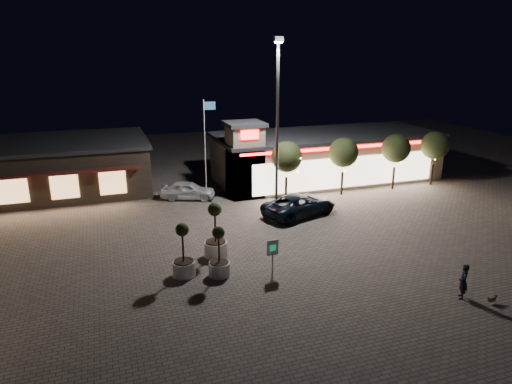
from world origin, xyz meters
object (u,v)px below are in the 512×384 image
object	(u,v)px
planter_left	(216,240)
planter_mid	(184,260)
white_sedan	(188,190)
valet_sign	(273,251)
pedestrian	(463,281)
pickup_truck	(300,205)

from	to	relation	value
planter_left	planter_mid	bearing A→B (deg)	-140.92
white_sedan	valet_sign	size ratio (longest dim) A/B	2.19
pedestrian	planter_mid	world-z (taller)	planter_mid
pickup_truck	pedestrian	distance (m)	13.51
planter_left	valet_sign	world-z (taller)	planter_left
pedestrian	planter_left	distance (m)	13.16
white_sedan	planter_mid	bearing A→B (deg)	-171.70
pickup_truck	planter_left	bearing A→B (deg)	105.06
white_sedan	pedestrian	xyz separation A→B (m)	(9.62, -19.62, 0.15)
valet_sign	pickup_truck	bearing A→B (deg)	57.19
white_sedan	pedestrian	size ratio (longest dim) A/B	2.44
pickup_truck	planter_mid	size ratio (longest dim) A/B	1.92
white_sedan	planter_mid	distance (m)	13.25
white_sedan	planter_left	size ratio (longest dim) A/B	1.31
planter_left	valet_sign	bearing A→B (deg)	-53.88
pedestrian	valet_sign	bearing A→B (deg)	-91.23
planter_mid	valet_sign	xyz separation A→B (m)	(4.49, -1.39, 0.46)
white_sedan	pedestrian	distance (m)	21.85
pickup_truck	planter_mid	world-z (taller)	planter_mid
pedestrian	valet_sign	xyz separation A→B (m)	(-7.80, 5.25, 0.50)
planter_left	planter_mid	world-z (taller)	planter_left
pickup_truck	valet_sign	distance (m)	9.52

